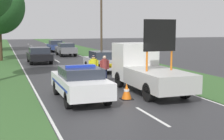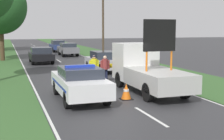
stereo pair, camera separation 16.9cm
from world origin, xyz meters
name	(u,v)px [view 2 (the right image)]	position (x,y,z in m)	size (l,w,h in m)	color
ground_plane	(125,101)	(0.00, 0.00, 0.00)	(160.00, 160.00, 0.00)	#333335
lane_markings	(58,60)	(0.00, 18.47, 0.00)	(7.12, 72.01, 0.01)	silver
grass_verge_right	(109,57)	(5.90, 20.00, 0.01)	(4.57, 120.00, 0.03)	#38602D
police_car	(80,82)	(-1.81, 0.94, 0.78)	(1.87, 4.54, 1.57)	white
work_truck	(146,69)	(1.81, 1.79, 1.12)	(2.05, 5.58, 3.56)	white
road_barrier	(98,67)	(0.29, 5.15, 0.87)	(3.32, 0.08, 1.05)	black
police_officer	(94,67)	(-0.11, 4.64, 0.97)	(0.59, 0.37, 1.63)	#191E38
pedestrian_civilian	(105,67)	(0.58, 4.74, 0.93)	(0.57, 0.36, 1.58)	#191E38
traffic_cone_near_police	(96,73)	(0.50, 6.49, 0.32)	(0.47, 0.47, 0.65)	black
traffic_cone_centre_front	(126,91)	(0.17, 0.31, 0.36)	(0.53, 0.53, 0.72)	black
queued_car_sedan_silver	(104,61)	(1.94, 9.38, 0.76)	(1.82, 4.31, 1.48)	#B2B2B7
queued_car_sedan_black	(41,55)	(-1.83, 16.39, 0.76)	(1.95, 4.11, 1.45)	black
queued_car_suv_grey	(68,49)	(1.92, 23.15, 0.79)	(1.81, 4.36, 1.46)	slate
queued_car_hatch_blue	(58,46)	(1.86, 30.12, 0.80)	(1.72, 4.60, 1.53)	navy
roadside_tree_near_right	(0,7)	(-5.18, 19.70, 5.19)	(5.02, 5.02, 7.84)	#4C3823
utility_pole	(103,16)	(4.07, 16.34, 4.29)	(1.20, 0.20, 8.34)	#473828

